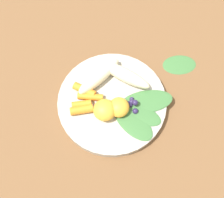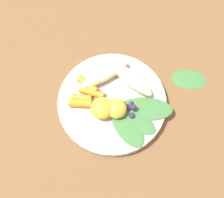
# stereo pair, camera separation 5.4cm
# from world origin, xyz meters

# --- Properties ---
(ground_plane) EXTENTS (2.40, 2.40, 0.00)m
(ground_plane) POSITION_xyz_m (0.00, 0.00, 0.00)
(ground_plane) COLOR brown
(bowl) EXTENTS (0.26, 0.26, 0.03)m
(bowl) POSITION_xyz_m (0.00, 0.00, 0.01)
(bowl) COLOR #B2AD9E
(bowl) RESTS_ON ground_plane
(banana_peeled_left) EXTENTS (0.11, 0.12, 0.03)m
(banana_peeled_left) POSITION_xyz_m (0.04, -0.05, 0.04)
(banana_peeled_left) COLOR beige
(banana_peeled_left) RESTS_ON bowl
(banana_peeled_right) EXTENTS (0.13, 0.08, 0.03)m
(banana_peeled_right) POSITION_xyz_m (-0.02, -0.06, 0.04)
(banana_peeled_right) COLOR beige
(banana_peeled_right) RESTS_ON bowl
(orange_segment_near) EXTENTS (0.05, 0.05, 0.04)m
(orange_segment_near) POSITION_xyz_m (-0.02, 0.02, 0.04)
(orange_segment_near) COLOR #F4A833
(orange_segment_near) RESTS_ON bowl
(orange_segment_far) EXTENTS (0.05, 0.05, 0.04)m
(orange_segment_far) POSITION_xyz_m (0.01, 0.03, 0.05)
(orange_segment_far) COLOR #F4A833
(orange_segment_far) RESTS_ON bowl
(carrot_front) EXTENTS (0.06, 0.04, 0.02)m
(carrot_front) POSITION_xyz_m (0.07, -0.01, 0.03)
(carrot_front) COLOR orange
(carrot_front) RESTS_ON bowl
(carrot_mid_left) EXTENTS (0.06, 0.02, 0.02)m
(carrot_mid_left) POSITION_xyz_m (0.05, 0.00, 0.03)
(carrot_mid_left) COLOR orange
(carrot_mid_left) RESTS_ON bowl
(carrot_mid_right) EXTENTS (0.05, 0.03, 0.02)m
(carrot_mid_right) POSITION_xyz_m (0.07, 0.02, 0.03)
(carrot_mid_right) COLOR orange
(carrot_mid_right) RESTS_ON bowl
(carrot_rear) EXTENTS (0.06, 0.03, 0.02)m
(carrot_rear) POSITION_xyz_m (0.07, 0.04, 0.04)
(carrot_rear) COLOR orange
(carrot_rear) RESTS_ON bowl
(blueberry_pile) EXTENTS (0.04, 0.04, 0.03)m
(blueberry_pile) POSITION_xyz_m (-0.05, 0.01, 0.03)
(blueberry_pile) COLOR #2D234C
(blueberry_pile) RESTS_ON bowl
(coconut_shred_patch) EXTENTS (0.05, 0.05, 0.00)m
(coconut_shred_patch) POSITION_xyz_m (-0.04, 0.03, 0.03)
(coconut_shred_patch) COLOR white
(coconut_shred_patch) RESTS_ON bowl
(kale_leaf_left) EXTENTS (0.12, 0.11, 0.00)m
(kale_leaf_left) POSITION_xyz_m (-0.06, 0.05, 0.03)
(kale_leaf_left) COLOR #3D7038
(kale_leaf_left) RESTS_ON bowl
(kale_leaf_right) EXTENTS (0.13, 0.08, 0.00)m
(kale_leaf_right) POSITION_xyz_m (-0.06, 0.02, 0.03)
(kale_leaf_right) COLOR #3D7038
(kale_leaf_right) RESTS_ON bowl
(kale_leaf_rear) EXTENTS (0.14, 0.09, 0.00)m
(kale_leaf_rear) POSITION_xyz_m (-0.08, -0.01, 0.03)
(kale_leaf_rear) COLOR #3D7038
(kale_leaf_rear) RESTS_ON bowl
(kale_leaf_stray) EXTENTS (0.10, 0.08, 0.01)m
(kale_leaf_stray) POSITION_xyz_m (-0.16, -0.13, 0.00)
(kale_leaf_stray) COLOR #3D7038
(kale_leaf_stray) RESTS_ON ground_plane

